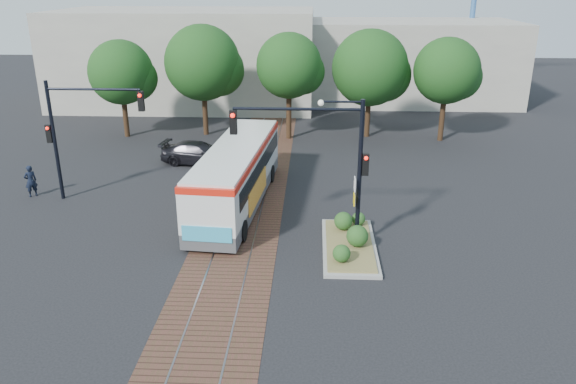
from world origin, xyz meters
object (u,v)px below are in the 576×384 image
Objects in this scene: city_bus at (237,172)px; officer at (31,181)px; parked_car at (199,153)px; signal_pole_left at (75,125)px; traffic_island at (350,240)px; signal_pole_main at (329,151)px.

city_bus is 6.87× the size of officer.
city_bus is 2.48× the size of parked_car.
signal_pole_left reaches higher than officer.
traffic_island is 1.13× the size of parked_car.
signal_pole_main reaches higher than parked_car.
city_bus reaches higher than officer.
officer is (-15.05, 5.03, -3.33)m from signal_pole_main.
signal_pole_main is 13.14m from signal_pole_left.
city_bus is 7.10m from traffic_island.
officer reaches higher than parked_car.
city_bus is 7.17m from parked_car.
traffic_island is at bearing -5.36° from signal_pole_main.
city_bus is 8.21m from signal_pole_left.
signal_pole_main is at bearing -136.86° from parked_car.
city_bus reaches higher than traffic_island.
parked_car is (-8.46, 10.88, 0.34)m from traffic_island.
traffic_island is 3.95m from signal_pole_main.
signal_pole_main reaches higher than officer.
parked_car is at bearing 51.72° from signal_pole_left.
signal_pole_left reaches higher than city_bus.
city_bus is 1.90× the size of signal_pole_left.
officer is at bearing 162.27° from traffic_island.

